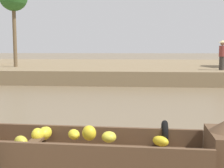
# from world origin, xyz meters

# --- Properties ---
(ground_plane) EXTENTS (300.00, 300.00, 0.00)m
(ground_plane) POSITION_xyz_m (0.00, 10.00, 0.00)
(ground_plane) COLOR #726047
(riverbank_strip) EXTENTS (160.00, 20.00, 0.78)m
(riverbank_strip) POSITION_xyz_m (0.00, 24.07, 0.39)
(riverbank_strip) COLOR #7F6B4C
(riverbank_strip) RESTS_ON ground
(banana_boat) EXTENTS (5.33, 1.80, 0.78)m
(banana_boat) POSITION_xyz_m (1.13, 3.53, 0.26)
(banana_boat) COLOR brown
(banana_boat) RESTS_ON ground
(vendor_person) EXTENTS (0.44, 0.44, 1.66)m
(vendor_person) POSITION_xyz_m (6.65, 15.84, 1.71)
(vendor_person) COLOR #332D28
(vendor_person) RESTS_ON riverbank_strip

